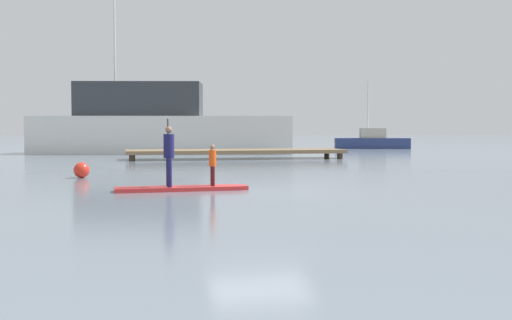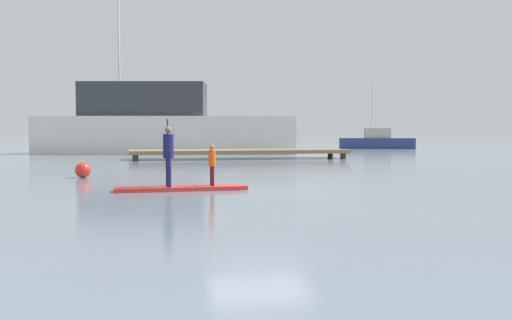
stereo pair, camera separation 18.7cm
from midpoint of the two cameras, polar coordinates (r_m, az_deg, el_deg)
ground_plane at (r=15.31m, az=0.02°, el=-2.86°), size 240.00×240.00×0.00m
paddleboard_near at (r=15.56m, az=-7.19°, el=-2.61°), size 3.31×0.81×0.10m
paddler_adult at (r=15.48m, az=-8.35°, el=0.72°), size 0.27×0.48×1.68m
paddler_child_solo at (r=15.64m, az=-4.36°, el=-0.26°), size 0.19×0.38×1.04m
fishing_boat_white_large at (r=38.59m, az=-9.23°, el=3.14°), size 16.08×6.56×12.19m
fishing_boat_green_midground at (r=47.95m, az=10.50°, el=1.73°), size 5.76×2.81×5.11m
floating_dock at (r=31.28m, az=-2.03°, el=0.79°), size 10.88×2.68×0.47m
mooring_buoy_far at (r=20.06m, az=-15.98°, el=-0.90°), size 0.49×0.49×0.49m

